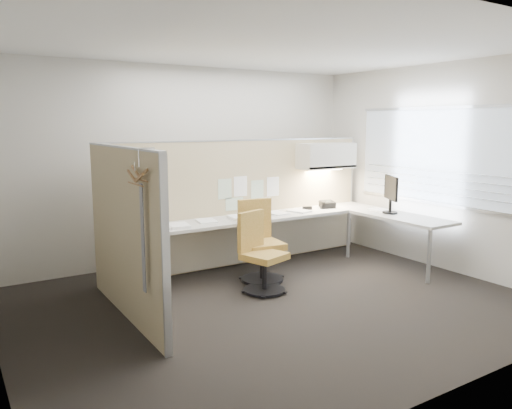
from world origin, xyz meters
TOP-DOWN VIEW (x-y plane):
  - floor at (0.00, 0.00)m, footprint 5.50×4.50m
  - ceiling at (0.00, 0.00)m, footprint 5.50×4.50m
  - wall_back at (0.00, 2.25)m, footprint 5.50×0.02m
  - wall_front at (0.00, -2.25)m, footprint 5.50×0.02m
  - wall_right at (2.75, 0.00)m, footprint 0.02×4.50m
  - window_pane at (2.73, 0.00)m, footprint 0.01×2.80m
  - partition_back at (0.55, 1.60)m, footprint 4.10×0.06m
  - partition_left at (-1.50, 0.50)m, footprint 0.06×2.20m
  - desk at (0.93, 1.13)m, footprint 4.00×2.07m
  - overhead_bin at (1.90, 1.39)m, footprint 0.90×0.36m
  - task_light_strip at (1.90, 1.39)m, footprint 0.60×0.06m
  - pinned_papers at (0.63, 1.57)m, footprint 1.01×0.00m
  - poster at (-1.05, 1.57)m, footprint 0.28×0.00m
  - chair_left at (0.33, 0.79)m, footprint 0.54×0.55m
  - chair_right at (0.09, 0.43)m, footprint 0.55×0.57m
  - monitor at (2.30, 0.45)m, footprint 0.27×0.46m
  - phone at (1.86, 1.30)m, footprint 0.25×0.23m
  - stapler at (1.50, 1.32)m, footprint 0.15×0.07m
  - tape_dispenser at (1.77, 1.26)m, footprint 0.11×0.09m
  - coat_hook at (-1.58, -0.23)m, footprint 0.18×0.42m
  - paper_stack_0 at (-0.78, 1.24)m, footprint 0.27×0.33m
  - paper_stack_1 at (-0.17, 1.31)m, footprint 0.28×0.34m
  - paper_stack_2 at (0.27, 1.23)m, footprint 0.27×0.33m
  - paper_stack_3 at (0.94, 1.28)m, footprint 0.24×0.31m
  - paper_stack_4 at (1.30, 1.25)m, footprint 0.31×0.35m
  - paper_stack_5 at (2.35, 0.69)m, footprint 0.24×0.31m
  - paper_stack_6 at (-0.62, 1.17)m, footprint 0.28×0.34m

SIDE VIEW (x-z plane):
  - floor at x=0.00m, z-range -0.01..0.00m
  - chair_right at x=0.09m, z-range -0.03..0.91m
  - chair_left at x=0.33m, z-range -0.03..0.98m
  - desk at x=0.93m, z-range 0.24..0.97m
  - paper_stack_3 at x=0.94m, z-range 0.73..0.75m
  - paper_stack_5 at x=2.35m, z-range 0.73..0.75m
  - paper_stack_1 at x=-0.17m, z-range 0.73..0.75m
  - paper_stack_4 at x=1.30m, z-range 0.73..0.75m
  - paper_stack_0 at x=-0.78m, z-range 0.73..0.76m
  - paper_stack_6 at x=-0.62m, z-range 0.73..0.77m
  - paper_stack_2 at x=0.27m, z-range 0.73..0.77m
  - stapler at x=1.50m, z-range 0.73..0.78m
  - tape_dispenser at x=1.77m, z-range 0.73..0.79m
  - phone at x=1.86m, z-range 0.72..0.84m
  - partition_back at x=0.55m, z-range 0.00..1.75m
  - partition_left at x=-1.50m, z-range 0.00..1.75m
  - pinned_papers at x=0.63m, z-range 0.80..1.27m
  - monitor at x=2.30m, z-range 0.77..1.30m
  - task_light_strip at x=1.90m, z-range 1.29..1.31m
  - wall_back at x=0.00m, z-range 0.00..2.80m
  - wall_front at x=0.00m, z-range 0.00..2.80m
  - wall_right at x=2.75m, z-range 0.00..2.80m
  - poster at x=-1.05m, z-range 1.24..1.59m
  - coat_hook at x=-1.58m, z-range 0.79..2.07m
  - overhead_bin at x=1.90m, z-range 1.32..1.70m
  - window_pane at x=2.73m, z-range 0.90..2.20m
  - ceiling at x=0.00m, z-range 2.80..2.81m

